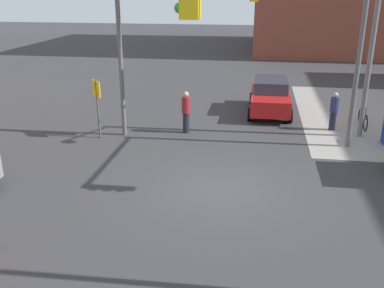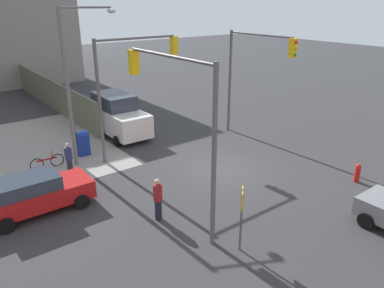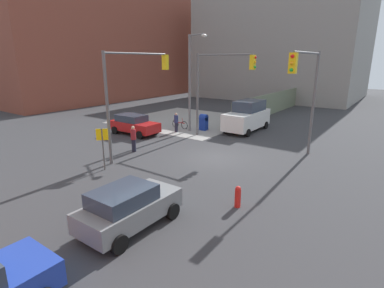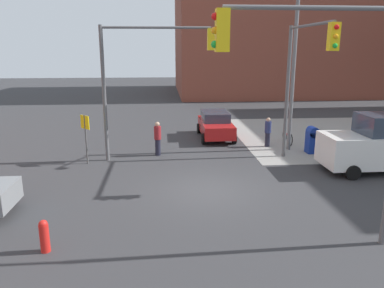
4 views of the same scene
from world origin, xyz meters
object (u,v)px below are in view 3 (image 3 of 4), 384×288
(smokestack, at_px, (161,40))
(street_lamp_corner, at_px, (192,76))
(fire_hydrant, at_px, (238,196))
(hatchback_gray, at_px, (129,207))
(pedestrian_crossing, at_px, (133,138))
(traffic_signal_nw_corner, at_px, (133,83))
(pedestrian_waiting, at_px, (176,122))
(van_white_delivery, at_px, (247,116))
(mailbox_blue, at_px, (204,122))
(bicycle_leaning_on_fence, at_px, (180,124))
(traffic_signal_se_corner, at_px, (307,85))
(coupe_red, at_px, (134,124))
(traffic_signal_ne_corner, at_px, (218,79))

(smokestack, relative_size, street_lamp_corner, 2.43)
(fire_hydrant, relative_size, hatchback_gray, 0.24)
(pedestrian_crossing, bearing_deg, smokestack, 86.03)
(fire_hydrant, bearing_deg, hatchback_gray, 146.56)
(traffic_signal_nw_corner, distance_m, pedestrian_waiting, 7.86)
(van_white_delivery, bearing_deg, mailbox_blue, 122.60)
(bicycle_leaning_on_fence, bearing_deg, traffic_signal_se_corner, -104.54)
(street_lamp_corner, bearing_deg, pedestrian_crossing, -177.80)
(mailbox_blue, xyz_separation_m, bicycle_leaning_on_fence, (-0.60, 2.20, -0.42))
(traffic_signal_se_corner, bearing_deg, pedestrian_waiting, 81.56)
(pedestrian_waiting, bearing_deg, fire_hydrant, 66.52)
(coupe_red, xyz_separation_m, pedestrian_waiting, (2.66, -2.39, 0.02))
(hatchback_gray, bearing_deg, mailbox_blue, 24.09)
(van_white_delivery, bearing_deg, pedestrian_crossing, 161.64)
(mailbox_blue, distance_m, pedestrian_crossing, 8.20)
(traffic_signal_se_corner, height_order, bicycle_leaning_on_fence, traffic_signal_se_corner)
(smokestack, distance_m, pedestrian_crossing, 40.81)
(pedestrian_crossing, distance_m, pedestrian_waiting, 6.34)
(traffic_signal_ne_corner, distance_m, street_lamp_corner, 2.92)
(smokestack, height_order, pedestrian_waiting, smokestack)
(van_white_delivery, distance_m, pedestrian_waiting, 6.22)
(smokestack, bearing_deg, fire_hydrant, -134.99)
(traffic_signal_nw_corner, bearing_deg, fire_hydrant, -106.60)
(traffic_signal_ne_corner, height_order, pedestrian_waiting, traffic_signal_ne_corner)
(traffic_signal_nw_corner, height_order, traffic_signal_ne_corner, same)
(traffic_signal_nw_corner, xyz_separation_m, hatchback_gray, (-6.38, -6.20, -3.79))
(traffic_signal_nw_corner, bearing_deg, street_lamp_corner, 7.43)
(traffic_signal_ne_corner, relative_size, pedestrian_crossing, 3.65)
(traffic_signal_nw_corner, bearing_deg, pedestrian_waiting, 16.84)
(smokestack, distance_m, traffic_signal_nw_corner, 40.92)
(smokestack, xyz_separation_m, van_white_delivery, (-20.94, -28.20, -8.44))
(fire_hydrant, distance_m, van_white_delivery, 14.56)
(traffic_signal_ne_corner, relative_size, hatchback_gray, 1.65)
(traffic_signal_ne_corner, distance_m, fire_hydrant, 12.39)
(traffic_signal_se_corner, distance_m, hatchback_gray, 12.28)
(traffic_signal_se_corner, height_order, van_white_delivery, traffic_signal_se_corner)
(smokestack, xyz_separation_m, mailbox_blue, (-22.99, -25.00, -8.96))
(coupe_red, bearing_deg, bicycle_leaning_on_fence, -22.70)
(fire_hydrant, distance_m, pedestrian_crossing, 9.88)
(traffic_signal_se_corner, relative_size, van_white_delivery, 1.20)
(mailbox_blue, bearing_deg, pedestrian_crossing, 178.60)
(street_lamp_corner, xyz_separation_m, van_white_delivery, (3.21, -3.67, -3.42))
(smokestack, distance_m, hatchback_gray, 50.26)
(traffic_signal_se_corner, height_order, mailbox_blue, traffic_signal_se_corner)
(traffic_signal_se_corner, relative_size, bicycle_leaning_on_fence, 3.71)
(traffic_signal_se_corner, bearing_deg, bicycle_leaning_on_fence, 75.46)
(fire_hydrant, height_order, hatchback_gray, hatchback_gray)
(traffic_signal_ne_corner, bearing_deg, hatchback_gray, -162.06)
(smokestack, height_order, coupe_red, smokestack)
(pedestrian_crossing, bearing_deg, coupe_red, 93.72)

